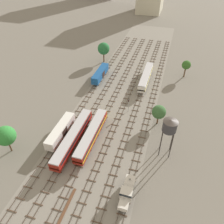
% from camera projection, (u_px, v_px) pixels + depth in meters
% --- Properties ---
extents(ground_plane, '(480.00, 480.00, 0.00)m').
position_uv_depth(ground_plane, '(119.00, 102.00, 78.69)').
color(ground_plane, slate).
extents(ballast_bed, '(27.01, 176.00, 0.01)m').
position_uv_depth(ballast_bed, '(119.00, 102.00, 78.69)').
color(ballast_bed, gray).
rests_on(ballast_bed, ground).
extents(track_far_left, '(2.40, 126.00, 0.29)m').
position_uv_depth(track_far_left, '(90.00, 95.00, 81.91)').
color(track_far_left, '#47382D').
rests_on(track_far_left, ground).
extents(track_left, '(2.40, 126.00, 0.29)m').
position_uv_depth(track_left, '(101.00, 97.00, 80.89)').
color(track_left, '#47382D').
rests_on(track_left, ground).
extents(track_centre_left, '(2.40, 126.00, 0.29)m').
position_uv_depth(track_centre_left, '(113.00, 99.00, 79.86)').
color(track_centre_left, '#47382D').
rests_on(track_centre_left, ground).
extents(track_centre, '(2.40, 126.00, 0.29)m').
position_uv_depth(track_centre, '(125.00, 101.00, 78.84)').
color(track_centre, '#47382D').
rests_on(track_centre, ground).
extents(track_centre_right, '(2.40, 126.00, 0.29)m').
position_uv_depth(track_centre_right, '(138.00, 103.00, 77.81)').
color(track_centre_right, '#47382D').
rests_on(track_centre_right, ground).
extents(track_right, '(2.40, 126.00, 0.29)m').
position_uv_depth(track_right, '(151.00, 105.00, 76.78)').
color(track_right, '#47382D').
rests_on(track_right, ground).
extents(shunter_loco_right_nearest, '(2.74, 8.46, 3.10)m').
position_uv_depth(shunter_loco_right_nearest, '(127.00, 192.00, 48.58)').
color(shunter_loco_right_nearest, beige).
rests_on(shunter_loco_right_nearest, ground).
extents(passenger_coach_left_near, '(2.96, 22.00, 3.80)m').
position_uv_depth(passenger_coach_left_near, '(73.00, 137.00, 61.13)').
color(passenger_coach_left_near, maroon).
rests_on(passenger_coach_left_near, ground).
extents(freight_boxcar_far_left_mid, '(2.87, 14.00, 3.60)m').
position_uv_depth(freight_boxcar_far_left_mid, '(61.00, 131.00, 63.37)').
color(freight_boxcar_far_left_mid, white).
rests_on(freight_boxcar_far_left_mid, ground).
extents(diesel_railcar_centre_left_midfar, '(2.96, 20.50, 3.80)m').
position_uv_depth(diesel_railcar_centre_left_midfar, '(91.00, 134.00, 61.94)').
color(diesel_railcar_centre_left_midfar, maroon).
rests_on(diesel_railcar_centre_left_midfar, ground).
extents(freight_boxcar_far_left_far, '(2.87, 14.00, 3.60)m').
position_uv_depth(freight_boxcar_far_left_far, '(100.00, 74.00, 89.74)').
color(freight_boxcar_far_left_far, '#194C8C').
rests_on(freight_boxcar_far_left_far, ground).
extents(diesel_railcar_centre_right_farther, '(2.96, 20.50, 3.80)m').
position_uv_depth(diesel_railcar_centre_right_farther, '(146.00, 77.00, 87.51)').
color(diesel_railcar_centre_right_farther, white).
rests_on(diesel_railcar_centre_right_farther, ground).
extents(water_tower, '(3.77, 3.77, 11.78)m').
position_uv_depth(water_tower, '(170.00, 126.00, 54.02)').
color(water_tower, '#2D2826').
rests_on(water_tower, ground).
extents(signal_post_nearest, '(0.28, 0.47, 4.96)m').
position_uv_depth(signal_post_nearest, '(129.00, 104.00, 72.32)').
color(signal_post_nearest, gray).
rests_on(signal_post_nearest, ground).
extents(lineside_tree_1, '(3.61, 3.61, 7.30)m').
position_uv_depth(lineside_tree_1, '(186.00, 65.00, 89.18)').
color(lineside_tree_1, '#4C331E').
rests_on(lineside_tree_1, ground).
extents(lineside_tree_2, '(4.34, 4.34, 6.78)m').
position_uv_depth(lineside_tree_2, '(159.00, 112.00, 66.64)').
color(lineside_tree_2, '#4C331E').
rests_on(lineside_tree_2, ground).
extents(lineside_tree_3, '(5.46, 5.46, 9.21)m').
position_uv_depth(lineside_tree_3, '(104.00, 49.00, 99.68)').
color(lineside_tree_3, '#4C331E').
rests_on(lineside_tree_3, ground).
extents(lineside_tree_4, '(5.35, 5.35, 8.46)m').
position_uv_depth(lineside_tree_4, '(6.00, 136.00, 57.04)').
color(lineside_tree_4, '#4C331E').
rests_on(lineside_tree_4, ground).
extents(spare_rail_bundle, '(0.60, 10.00, 0.24)m').
position_uv_depth(spare_rail_bundle, '(66.00, 209.00, 47.60)').
color(spare_rail_bundle, brown).
rests_on(spare_rail_bundle, ground).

